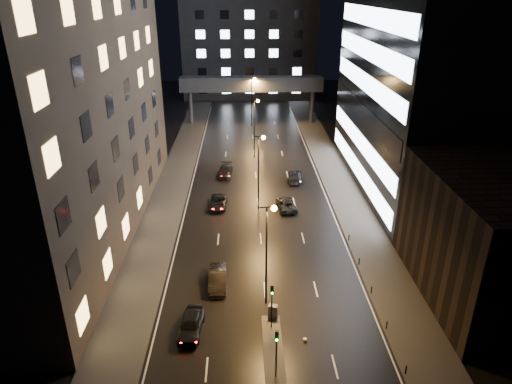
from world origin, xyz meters
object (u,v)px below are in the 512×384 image
car_away_a (191,324)px  car_toward_a (286,204)px  car_away_b (218,279)px  car_away_c (218,202)px  car_toward_b (295,176)px  car_away_d (226,171)px  utility_cabinet (273,312)px

car_away_a → car_toward_a: (10.28, 23.55, -0.12)m
car_away_b → car_toward_a: 18.90m
car_away_c → car_toward_b: car_toward_b is taller
car_away_b → car_toward_a: (8.33, 16.96, -0.14)m
car_away_d → car_away_a: bearing=-90.2°
car_away_a → car_away_c: (1.19, 24.37, -0.12)m
car_away_a → car_toward_b: (12.45, 33.11, -0.04)m
car_toward_b → car_away_c: bearing=45.2°
car_away_c → car_toward_b: (11.27, 8.73, 0.07)m
car_away_b → car_away_c: (-0.77, 17.79, -0.14)m
utility_cabinet → car_away_c: bearing=120.5°
car_toward_a → car_toward_b: car_toward_b is taller
car_away_a → car_away_c: car_away_a is taller
car_away_b → car_toward_b: (10.50, 26.52, -0.07)m
car_away_c → car_toward_a: bearing=-2.0°
car_away_a → car_away_b: (1.95, 6.59, 0.02)m
car_away_a → car_away_b: 6.87m
car_away_a → car_toward_b: car_away_a is taller
car_away_b → utility_cabinet: 7.31m
car_away_b → utility_cabinet: car_away_b is taller
car_away_a → car_toward_a: size_ratio=0.96×
car_toward_b → utility_cabinet: 32.16m
car_toward_b → utility_cabinet: (-5.36, -31.71, 0.08)m
utility_cabinet → car_toward_b: bearing=96.5°
car_away_d → utility_cabinet: 34.60m
car_away_d → utility_cabinet: size_ratio=3.68×
car_away_a → car_toward_b: size_ratio=0.90×
car_away_a → car_away_b: size_ratio=0.94×
car_away_c → car_toward_a: size_ratio=1.00×
car_away_c → car_away_d: 11.24m
utility_cabinet → car_away_b: bearing=150.8°
car_away_a → car_away_d: car_away_a is taller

